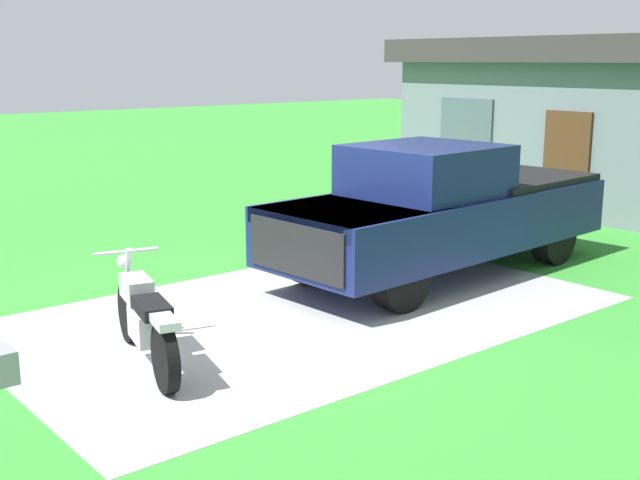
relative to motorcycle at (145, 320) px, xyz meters
name	(u,v)px	position (x,y,z in m)	size (l,w,h in m)	color
ground_plane	(308,312)	(-0.27, 2.35, -0.47)	(80.00, 80.00, 0.00)	#348E30
driveway_pad	(308,312)	(-0.27, 2.35, -0.47)	(4.46, 7.38, 0.01)	#A2A2A2
motorcycle	(145,320)	(0.00, 0.00, 0.00)	(2.17, 0.88, 1.09)	black
pickup_truck	(444,208)	(-0.53, 5.08, 0.48)	(2.33, 5.73, 1.90)	black
neighbor_house	(638,121)	(-1.72, 12.39, 1.32)	(9.60, 5.60, 3.50)	slate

